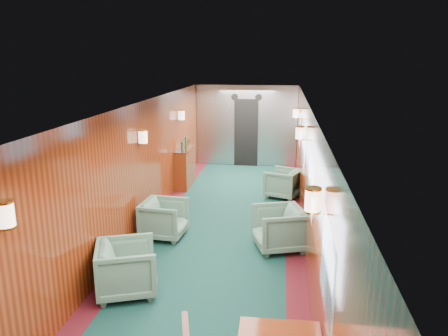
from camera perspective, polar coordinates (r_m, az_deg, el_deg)
name	(u,v)px	position (r m, az deg, el deg)	size (l,w,h in m)	color
room	(216,154)	(7.19, -1.05, 1.83)	(12.00, 12.10, 2.40)	#0E332B
bulkhead	(246,126)	(13.05, 2.94, 5.48)	(2.98, 0.17, 2.39)	#ACB0B4
windows_right	(306,164)	(7.40, 10.71, 0.48)	(0.02, 8.60, 0.80)	#B4B8BC
wall_sconces	(221,139)	(7.71, -0.42, 3.86)	(2.97, 7.97, 0.25)	#FFE3C6
credenza	(185,167)	(11.04, -5.14, 0.15)	(0.34, 1.09, 1.25)	#67240D
armchair_left_near	(127,268)	(6.30, -12.56, -12.66)	(0.79, 0.81, 0.74)	#1C4336
armchair_left_far	(164,219)	(8.01, -7.82, -6.61)	(0.74, 0.76, 0.69)	#1C4336
armchair_right_near	(279,228)	(7.52, 7.15, -7.84)	(0.79, 0.81, 0.74)	#1C4336
armchair_right_far	(283,183)	(10.25, 7.69, -1.98)	(0.71, 0.73, 0.67)	#1C4336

